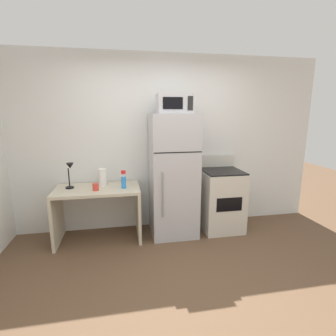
% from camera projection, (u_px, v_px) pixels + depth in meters
% --- Properties ---
extents(ground_plane, '(12.00, 12.00, 0.00)m').
position_uv_depth(ground_plane, '(186.00, 293.00, 2.52)').
color(ground_plane, brown).
extents(wall_back_white, '(5.00, 0.10, 2.60)m').
position_uv_depth(wall_back_white, '(160.00, 143.00, 3.88)').
color(wall_back_white, silver).
rests_on(wall_back_white, ground).
extents(desk, '(1.15, 0.62, 0.75)m').
position_uv_depth(desk, '(98.00, 204.00, 3.52)').
color(desk, beige).
rests_on(desk, ground).
extents(desk_lamp, '(0.14, 0.12, 0.35)m').
position_uv_depth(desk_lamp, '(70.00, 171.00, 3.40)').
color(desk_lamp, black).
rests_on(desk_lamp, desk).
extents(spray_bottle, '(0.06, 0.06, 0.25)m').
position_uv_depth(spray_bottle, '(124.00, 181.00, 3.44)').
color(spray_bottle, '#2D8CEA').
rests_on(spray_bottle, desk).
extents(paper_towel_roll, '(0.11, 0.11, 0.24)m').
position_uv_depth(paper_towel_roll, '(103.00, 177.00, 3.57)').
color(paper_towel_roll, white).
rests_on(paper_towel_roll, desk).
extents(coffee_mug, '(0.08, 0.08, 0.09)m').
position_uv_depth(coffee_mug, '(96.00, 187.00, 3.35)').
color(coffee_mug, '#D83F33').
rests_on(coffee_mug, desk).
extents(refrigerator, '(0.65, 0.64, 1.75)m').
position_uv_depth(refrigerator, '(173.00, 176.00, 3.63)').
color(refrigerator, '#B7B7BC').
rests_on(refrigerator, ground).
extents(microwave, '(0.46, 0.35, 0.26)m').
position_uv_depth(microwave, '(174.00, 104.00, 3.40)').
color(microwave, '#B7B7BC').
rests_on(microwave, refrigerator).
extents(oven_range, '(0.59, 0.61, 1.10)m').
position_uv_depth(oven_range, '(221.00, 199.00, 3.86)').
color(oven_range, beige).
rests_on(oven_range, ground).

